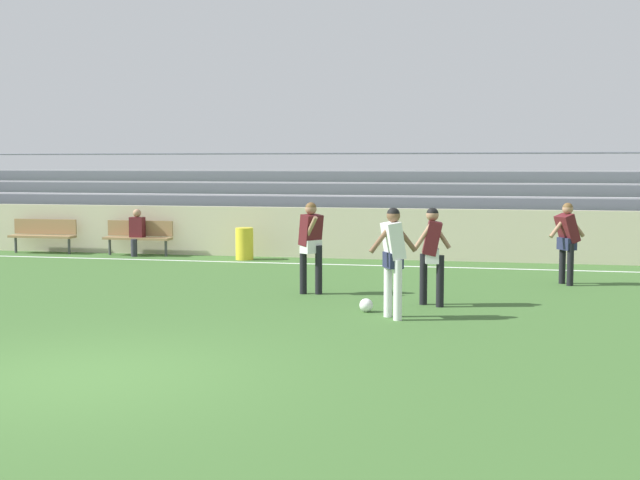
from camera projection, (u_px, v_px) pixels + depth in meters
ground_plane at (85, 376)px, 9.74m from camera, size 160.00×160.00×0.00m
field_line_sideline at (308, 264)px, 20.58m from camera, size 44.00×0.12×0.01m
sideline_wall at (320, 233)px, 21.86m from camera, size 48.00×0.16×1.27m
bleacher_stand at (284, 206)px, 24.96m from camera, size 24.03×4.06×2.72m
bench_near_wall_gap at (43, 233)px, 23.01m from camera, size 1.80×0.40×0.90m
bench_centre_sideline at (139, 234)px, 22.44m from camera, size 1.80×0.40×0.90m
trash_bin at (244, 244)px, 21.46m from camera, size 0.44×0.44×0.79m
spectator_seated at (137, 229)px, 22.31m from camera, size 0.36×0.42×1.21m
player_dark_deep_cover at (432, 248)px, 14.46m from camera, size 0.62×0.45×1.65m
player_white_wide_right at (393, 252)px, 13.25m from camera, size 0.72×0.48×1.71m
player_dark_trailing_run at (567, 236)px, 16.99m from camera, size 0.73×0.53×1.62m
player_dark_pressing_high at (311, 239)px, 15.76m from camera, size 0.45×0.66×1.68m
soccer_ball at (366, 305)px, 13.92m from camera, size 0.22×0.22×0.22m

